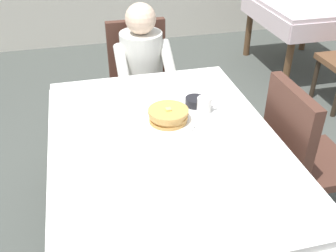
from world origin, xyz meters
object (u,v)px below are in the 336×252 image
(plate_breakfast, at_px, (168,123))
(breakfast_stack, at_px, (168,115))
(chair_diner, at_px, (140,76))
(cup_coffee, at_px, (204,105))
(diner_person, at_px, (143,67))
(spoon_near_edge, at_px, (195,162))
(bowl_butter, at_px, (195,102))
(chair_right_side, at_px, (300,152))
(fork_left_of_plate, at_px, (133,130))
(knife_right_of_plate, at_px, (204,121))
(dining_table_main, at_px, (165,154))
(background_table_far, at_px, (304,12))

(plate_breakfast, height_order, breakfast_stack, breakfast_stack)
(chair_diner, distance_m, cup_coffee, 1.01)
(diner_person, height_order, spoon_near_edge, diner_person)
(bowl_butter, bearing_deg, spoon_near_edge, -107.19)
(chair_right_side, height_order, fork_left_of_plate, chair_right_side)
(breakfast_stack, bearing_deg, knife_right_of_plate, -7.46)
(dining_table_main, distance_m, breakfast_stack, 0.20)
(breakfast_stack, relative_size, knife_right_of_plate, 1.04)
(dining_table_main, bearing_deg, background_table_far, 46.34)
(chair_right_side, relative_size, plate_breakfast, 3.32)
(bowl_butter, relative_size, knife_right_of_plate, 0.55)
(plate_breakfast, distance_m, breakfast_stack, 0.04)
(chair_right_side, distance_m, cup_coffee, 0.60)
(diner_person, height_order, bowl_butter, diner_person)
(background_table_far, bearing_deg, bowl_butter, -134.25)
(plate_breakfast, bearing_deg, knife_right_of_plate, -6.01)
(cup_coffee, bearing_deg, dining_table_main, -142.14)
(chair_diner, relative_size, knife_right_of_plate, 4.65)
(chair_diner, height_order, plate_breakfast, chair_diner)
(chair_right_side, distance_m, breakfast_stack, 0.78)
(chair_diner, distance_m, fork_left_of_plate, 1.10)
(bowl_butter, xyz_separation_m, knife_right_of_plate, (-0.00, -0.17, -0.02))
(chair_right_side, bearing_deg, breakfast_stack, -100.96)
(bowl_butter, relative_size, fork_left_of_plate, 0.61)
(bowl_butter, bearing_deg, plate_breakfast, -141.22)
(breakfast_stack, bearing_deg, chair_diner, 88.52)
(dining_table_main, height_order, fork_left_of_plate, fork_left_of_plate)
(knife_right_of_plate, bearing_deg, dining_table_main, 115.33)
(background_table_far, bearing_deg, spoon_near_edge, -129.66)
(dining_table_main, relative_size, cup_coffee, 13.49)
(chair_right_side, distance_m, knife_right_of_plate, 0.58)
(chair_diner, height_order, knife_right_of_plate, chair_diner)
(plate_breakfast, xyz_separation_m, breakfast_stack, (0.00, 0.00, 0.04))
(breakfast_stack, relative_size, cup_coffee, 1.84)
(dining_table_main, relative_size, bowl_butter, 13.85)
(plate_breakfast, bearing_deg, background_table_far, 45.12)
(breakfast_stack, height_order, knife_right_of_plate, breakfast_stack)
(dining_table_main, bearing_deg, breakfast_stack, 70.22)
(spoon_near_edge, bearing_deg, cup_coffee, 70.80)
(diner_person, distance_m, plate_breakfast, 0.88)
(dining_table_main, height_order, diner_person, diner_person)
(diner_person, relative_size, fork_left_of_plate, 6.22)
(plate_breakfast, relative_size, spoon_near_edge, 1.87)
(chair_diner, xyz_separation_m, diner_person, (-0.00, -0.16, 0.14))
(knife_right_of_plate, bearing_deg, breakfast_stack, 82.16)
(fork_left_of_plate, height_order, spoon_near_edge, same)
(knife_right_of_plate, height_order, background_table_far, knife_right_of_plate)
(chair_diner, height_order, chair_right_side, same)
(dining_table_main, height_order, plate_breakfast, plate_breakfast)
(breakfast_stack, bearing_deg, spoon_near_edge, -83.95)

